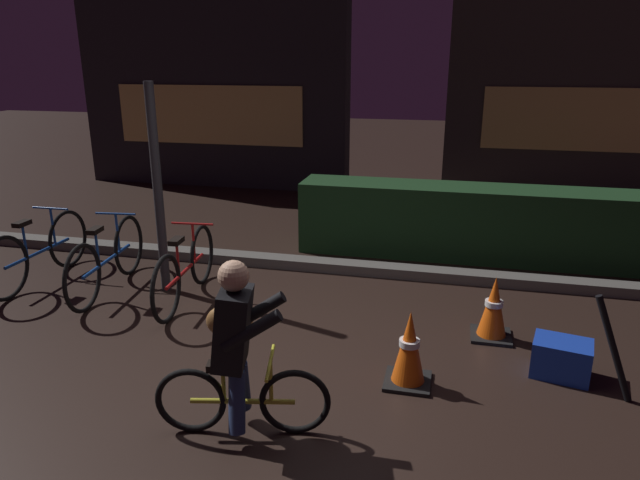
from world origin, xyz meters
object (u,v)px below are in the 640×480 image
Objects in this scene: blue_crate at (561,358)px; cyclist at (237,348)px; street_post at (158,191)px; closed_umbrella at (614,349)px; traffic_cone_far at (493,309)px; parked_bike_center_left at (185,269)px; traffic_cone_near at (409,349)px; parked_bike_leftmost at (39,251)px; parked_bike_left_mid at (107,259)px.

cyclist reaches higher than blue_crate.
closed_umbrella is (4.24, -1.15, -0.71)m from street_post.
traffic_cone_far is 2.54m from cyclist.
parked_bike_center_left is 2.63m from traffic_cone_near.
traffic_cone_near is 1.41m from cyclist.
traffic_cone_near is at bearing 15.16° from closed_umbrella.
parked_bike_leftmost is 1.04× the size of parked_bike_center_left.
traffic_cone_near is at bearing -115.24° from parked_bike_left_mid.
traffic_cone_far is (3.08, -0.12, -0.07)m from parked_bike_center_left.
blue_crate is at bearing -105.74° from parked_bike_center_left.
blue_crate is at bearing 17.26° from cyclist.
street_post is at bearing 53.64° from parked_bike_center_left.
cyclist is at bearing -140.98° from traffic_cone_near.
traffic_cone_far is 0.47× the size of cyclist.
traffic_cone_far is at bearing -99.04° from parked_bike_left_mid.
closed_umbrella is at bearing -108.49° from parked_bike_center_left.
parked_bike_leftmost is 1.00× the size of parked_bike_left_mid.
cyclist is at bearing -51.85° from street_post.
parked_bike_left_mid is at bearing -2.16° from closed_umbrella.
parked_bike_left_mid is at bearing 177.50° from traffic_cone_far.
parked_bike_left_mid is 0.94m from parked_bike_center_left.
closed_umbrella reaches higher than parked_bike_center_left.
parked_bike_left_mid is 4.59m from blue_crate.
parked_bike_leftmost is 1.85m from parked_bike_center_left.
cyclist reaches higher than traffic_cone_near.
blue_crate is (3.58, -0.68, -0.20)m from parked_bike_center_left.
traffic_cone_near is 1.17m from traffic_cone_far.
parked_bike_left_mid is 2.98× the size of traffic_cone_far.
street_post is 1.67m from parked_bike_leftmost.
cyclist is (1.34, -1.94, 0.28)m from parked_bike_center_left.
parked_bike_leftmost is 3.80m from cyclist.
parked_bike_left_mid is (-0.58, -0.17, -0.75)m from street_post.
parked_bike_leftmost is 4.42m from traffic_cone_near.
traffic_cone_near reaches higher than blue_crate.
street_post reaches higher than parked_bike_leftmost.
blue_crate is 0.35× the size of cyclist.
parked_bike_left_mid reaches higher than parked_bike_leftmost.
traffic_cone_far is (4.93, -0.23, -0.08)m from parked_bike_leftmost.
blue_crate is (5.43, -0.79, -0.21)m from parked_bike_leftmost.
parked_bike_left_mid is at bearing 170.82° from blue_crate.
street_post is 4.16m from blue_crate.
traffic_cone_near is at bearing -25.18° from street_post.
parked_bike_leftmost is 2.97× the size of traffic_cone_far.
parked_bike_leftmost is 4.93m from traffic_cone_far.
parked_bike_leftmost reaches higher than parked_bike_center_left.
parked_bike_leftmost is 2.05× the size of closed_umbrella.
street_post is 4.45m from closed_umbrella.
traffic_cone_far is at bearing 54.76° from traffic_cone_near.
street_post is 1.27× the size of parked_bike_leftmost.
closed_umbrella is (4.82, -0.98, 0.04)m from parked_bike_left_mid.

